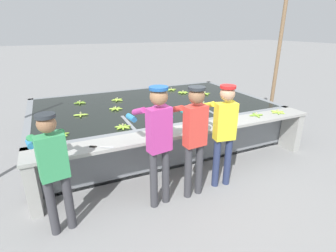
{
  "coord_description": "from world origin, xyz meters",
  "views": [
    {
      "loc": [
        -2.04,
        -3.34,
        2.44
      ],
      "look_at": [
        0.0,
        1.1,
        0.59
      ],
      "focal_mm": 28.0,
      "sensor_mm": 36.0,
      "label": 1
    }
  ],
  "objects_px": {
    "banana_bunch_floating_8": "(204,104)",
    "banana_bunch_ledge_0": "(278,112)",
    "banana_bunch_floating_0": "(226,94)",
    "banana_bunch_floating_1": "(81,115)",
    "worker_2": "(194,132)",
    "banana_bunch_floating_10": "(60,135)",
    "worker_3": "(224,127)",
    "banana_bunch_floating_6": "(123,127)",
    "knife_0": "(98,147)",
    "support_post_right": "(277,63)",
    "banana_bunch_floating_5": "(205,94)",
    "worker_1": "(158,136)",
    "banana_bunch_floating_3": "(183,92)",
    "banana_bunch_floating_7": "(171,90)",
    "worker_0": "(53,164)",
    "banana_bunch_floating_2": "(116,109)",
    "banana_bunch_floating_9": "(80,103)",
    "banana_bunch_ledge_1": "(256,115)",
    "banana_bunch_floating_4": "(117,100)"
  },
  "relations": [
    {
      "from": "banana_bunch_ledge_0",
      "to": "banana_bunch_floating_4",
      "type": "bearing_deg",
      "value": 139.61
    },
    {
      "from": "banana_bunch_floating_7",
      "to": "worker_1",
      "type": "bearing_deg",
      "value": -118.06
    },
    {
      "from": "banana_bunch_floating_5",
      "to": "banana_bunch_floating_8",
      "type": "height_order",
      "value": "same"
    },
    {
      "from": "banana_bunch_floating_0",
      "to": "banana_bunch_floating_4",
      "type": "bearing_deg",
      "value": 167.95
    },
    {
      "from": "banana_bunch_floating_5",
      "to": "banana_bunch_floating_8",
      "type": "distance_m",
      "value": 0.97
    },
    {
      "from": "banana_bunch_floating_8",
      "to": "banana_bunch_ledge_0",
      "type": "distance_m",
      "value": 1.52
    },
    {
      "from": "banana_bunch_floating_5",
      "to": "banana_bunch_floating_10",
      "type": "distance_m",
      "value": 3.77
    },
    {
      "from": "worker_0",
      "to": "banana_bunch_floating_1",
      "type": "distance_m",
      "value": 2.11
    },
    {
      "from": "banana_bunch_floating_4",
      "to": "banana_bunch_floating_7",
      "type": "distance_m",
      "value": 1.65
    },
    {
      "from": "banana_bunch_floating_2",
      "to": "banana_bunch_floating_3",
      "type": "bearing_deg",
      "value": 19.9
    },
    {
      "from": "banana_bunch_floating_3",
      "to": "support_post_right",
      "type": "bearing_deg",
      "value": -25.63
    },
    {
      "from": "banana_bunch_floating_2",
      "to": "banana_bunch_floating_6",
      "type": "relative_size",
      "value": 1.0
    },
    {
      "from": "worker_2",
      "to": "banana_bunch_floating_8",
      "type": "distance_m",
      "value": 2.12
    },
    {
      "from": "banana_bunch_floating_7",
      "to": "banana_bunch_floating_4",
      "type": "bearing_deg",
      "value": -164.45
    },
    {
      "from": "worker_2",
      "to": "worker_3",
      "type": "height_order",
      "value": "worker_2"
    },
    {
      "from": "worker_0",
      "to": "support_post_right",
      "type": "distance_m",
      "value": 5.64
    },
    {
      "from": "support_post_right",
      "to": "banana_bunch_floating_2",
      "type": "bearing_deg",
      "value": 175.76
    },
    {
      "from": "banana_bunch_floating_1",
      "to": "banana_bunch_floating_6",
      "type": "distance_m",
      "value": 1.13
    },
    {
      "from": "worker_2",
      "to": "banana_bunch_floating_1",
      "type": "distance_m",
      "value": 2.44
    },
    {
      "from": "banana_bunch_floating_5",
      "to": "banana_bunch_floating_6",
      "type": "relative_size",
      "value": 0.98
    },
    {
      "from": "banana_bunch_ledge_1",
      "to": "banana_bunch_ledge_0",
      "type": "bearing_deg",
      "value": -3.57
    },
    {
      "from": "banana_bunch_floating_1",
      "to": "banana_bunch_floating_9",
      "type": "height_order",
      "value": "same"
    },
    {
      "from": "banana_bunch_floating_0",
      "to": "banana_bunch_ledge_1",
      "type": "distance_m",
      "value": 1.74
    },
    {
      "from": "banana_bunch_floating_3",
      "to": "banana_bunch_floating_6",
      "type": "distance_m",
      "value": 2.75
    },
    {
      "from": "banana_bunch_floating_1",
      "to": "banana_bunch_floating_3",
      "type": "xyz_separation_m",
      "value": [
        2.65,
        0.82,
        -0.0
      ]
    },
    {
      "from": "worker_3",
      "to": "banana_bunch_ledge_1",
      "type": "xyz_separation_m",
      "value": [
        1.18,
        0.57,
        -0.14
      ]
    },
    {
      "from": "banana_bunch_floating_8",
      "to": "support_post_right",
      "type": "relative_size",
      "value": 0.09
    },
    {
      "from": "worker_1",
      "to": "banana_bunch_floating_2",
      "type": "xyz_separation_m",
      "value": [
        -0.05,
        2.16,
        -0.22
      ]
    },
    {
      "from": "support_post_right",
      "to": "banana_bunch_floating_7",
      "type": "bearing_deg",
      "value": 147.29
    },
    {
      "from": "banana_bunch_floating_3",
      "to": "banana_bunch_ledge_0",
      "type": "relative_size",
      "value": 0.99
    },
    {
      "from": "banana_bunch_floating_1",
      "to": "knife_0",
      "type": "height_order",
      "value": "banana_bunch_floating_1"
    },
    {
      "from": "worker_2",
      "to": "banana_bunch_ledge_0",
      "type": "bearing_deg",
      "value": 14.68
    },
    {
      "from": "banana_bunch_floating_2",
      "to": "banana_bunch_floating_7",
      "type": "bearing_deg",
      "value": 31.96
    },
    {
      "from": "worker_2",
      "to": "banana_bunch_floating_10",
      "type": "xyz_separation_m",
      "value": [
        -1.74,
        1.16,
        -0.18
      ]
    },
    {
      "from": "worker_2",
      "to": "worker_0",
      "type": "bearing_deg",
      "value": 179.21
    },
    {
      "from": "banana_bunch_floating_0",
      "to": "banana_bunch_floating_1",
      "type": "relative_size",
      "value": 1.0
    },
    {
      "from": "banana_bunch_ledge_1",
      "to": "worker_3",
      "type": "bearing_deg",
      "value": -154.07
    },
    {
      "from": "worker_2",
      "to": "banana_bunch_floating_1",
      "type": "relative_size",
      "value": 6.01
    },
    {
      "from": "banana_bunch_floating_5",
      "to": "knife_0",
      "type": "xyz_separation_m",
      "value": [
        -3.06,
        -2.04,
        -0.01
      ]
    },
    {
      "from": "banana_bunch_floating_8",
      "to": "banana_bunch_floating_1",
      "type": "bearing_deg",
      "value": 172.43
    },
    {
      "from": "worker_1",
      "to": "banana_bunch_ledge_0",
      "type": "xyz_separation_m",
      "value": [
        2.81,
        0.59,
        -0.21
      ]
    },
    {
      "from": "banana_bunch_floating_3",
      "to": "banana_bunch_floating_7",
      "type": "xyz_separation_m",
      "value": [
        -0.13,
        0.42,
        0.0
      ]
    },
    {
      "from": "banana_bunch_floating_2",
      "to": "banana_bunch_floating_5",
      "type": "bearing_deg",
      "value": 8.36
    },
    {
      "from": "banana_bunch_floating_3",
      "to": "banana_bunch_ledge_0",
      "type": "xyz_separation_m",
      "value": [
        0.93,
        -2.28,
        0.0
      ]
    },
    {
      "from": "worker_0",
      "to": "banana_bunch_floating_8",
      "type": "bearing_deg",
      "value": 28.4
    },
    {
      "from": "banana_bunch_floating_6",
      "to": "banana_bunch_ledge_0",
      "type": "distance_m",
      "value": 3.05
    },
    {
      "from": "banana_bunch_floating_5",
      "to": "banana_bunch_floating_9",
      "type": "height_order",
      "value": "same"
    },
    {
      "from": "worker_2",
      "to": "banana_bunch_floating_5",
      "type": "bearing_deg",
      "value": 54.77
    },
    {
      "from": "banana_bunch_floating_5",
      "to": "banana_bunch_floating_7",
      "type": "xyz_separation_m",
      "value": [
        -0.58,
        0.78,
        0.0
      ]
    },
    {
      "from": "knife_0",
      "to": "banana_bunch_floating_6",
      "type": "bearing_deg",
      "value": 48.63
    }
  ]
}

